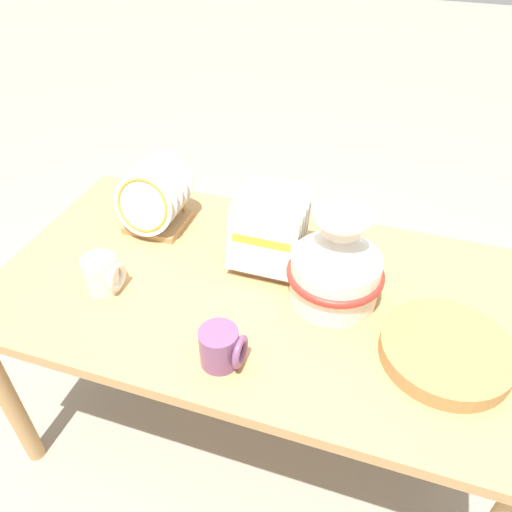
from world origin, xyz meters
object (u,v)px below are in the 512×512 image
dish_rack_round_plates (154,203)px  mug_plum_glaze (223,348)px  mug_cream_glaze (103,274)px  dish_rack_square_plates (270,238)px  wicker_charger_stack (446,351)px  ceramic_vase (336,264)px

dish_rack_round_plates → mug_plum_glaze: (0.40, -0.45, -0.04)m
mug_plum_glaze → mug_cream_glaze: bearing=160.9°
dish_rack_square_plates → wicker_charger_stack: dish_rack_square_plates is taller
dish_rack_square_plates → mug_cream_glaze: bearing=-147.4°
ceramic_vase → dish_rack_square_plates: 0.23m
ceramic_vase → mug_plum_glaze: (-0.20, -0.30, -0.07)m
ceramic_vase → dish_rack_square_plates: ceramic_vase is taller
dish_rack_round_plates → mug_plum_glaze: 0.61m
mug_plum_glaze → mug_cream_glaze: same height
dish_rack_square_plates → mug_cream_glaze: dish_rack_square_plates is taller
dish_rack_square_plates → mug_plum_glaze: size_ratio=2.10×
ceramic_vase → wicker_charger_stack: size_ratio=0.89×
ceramic_vase → mug_cream_glaze: 0.63m
mug_plum_glaze → mug_cream_glaze: size_ratio=1.00×
wicker_charger_stack → mug_cream_glaze: 0.91m
wicker_charger_stack → mug_plum_glaze: bearing=-160.3°
dish_rack_square_plates → mug_plum_glaze: bearing=-89.1°
mug_cream_glaze → dish_rack_square_plates: bearing=32.6°
dish_rack_square_plates → wicker_charger_stack: bearing=-23.2°
ceramic_vase → mug_cream_glaze: bearing=-165.2°
mug_plum_glaze → dish_rack_square_plates: bearing=90.9°
dish_rack_round_plates → dish_rack_square_plates: 0.40m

